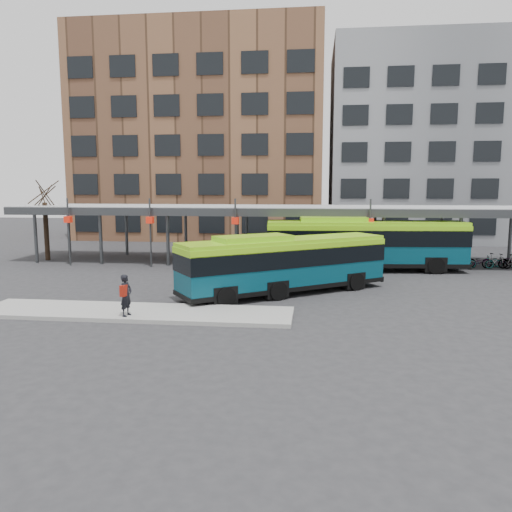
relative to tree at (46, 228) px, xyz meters
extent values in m
plane|color=#28282B|center=(18.00, -12.00, -2.43)|extent=(120.00, 120.00, 0.00)
cube|color=gray|center=(12.50, -15.00, -2.34)|extent=(14.00, 3.00, 0.18)
cube|color=#999B9E|center=(18.00, 1.00, 1.57)|extent=(40.00, 6.00, 0.35)
cube|color=#383A3D|center=(18.00, -2.00, 1.42)|extent=(40.00, 0.15, 0.55)
cylinder|color=#383A3D|center=(0.00, -1.50, -0.53)|extent=(0.24, 0.24, 3.80)
cylinder|color=#383A3D|center=(0.00, 3.50, -0.53)|extent=(0.24, 0.24, 3.80)
cylinder|color=#383A3D|center=(5.00, -1.50, -0.53)|extent=(0.24, 0.24, 3.80)
cylinder|color=#383A3D|center=(5.00, 3.50, -0.53)|extent=(0.24, 0.24, 3.80)
cylinder|color=#383A3D|center=(10.00, -1.50, -0.53)|extent=(0.24, 0.24, 3.80)
cylinder|color=#383A3D|center=(10.00, 3.50, -0.53)|extent=(0.24, 0.24, 3.80)
cylinder|color=#383A3D|center=(15.00, -1.50, -0.53)|extent=(0.24, 0.24, 3.80)
cylinder|color=#383A3D|center=(15.00, 3.50, -0.53)|extent=(0.24, 0.24, 3.80)
cylinder|color=#383A3D|center=(20.00, -1.50, -0.53)|extent=(0.24, 0.24, 3.80)
cylinder|color=#383A3D|center=(20.00, 3.50, -0.53)|extent=(0.24, 0.24, 3.80)
cylinder|color=#383A3D|center=(25.00, -1.50, -0.53)|extent=(0.24, 0.24, 3.80)
cylinder|color=#383A3D|center=(25.00, 3.50, -0.53)|extent=(0.24, 0.24, 3.80)
cylinder|color=#383A3D|center=(30.00, -1.50, -0.53)|extent=(0.24, 0.24, 3.80)
cylinder|color=#383A3D|center=(30.00, 3.50, -0.53)|extent=(0.24, 0.24, 3.80)
cylinder|color=#383A3D|center=(35.00, 3.50, -0.53)|extent=(0.24, 0.24, 3.80)
cylinder|color=#383A3D|center=(3.00, -2.30, -0.03)|extent=(0.12, 0.12, 4.80)
cube|color=red|center=(3.00, -2.30, 0.87)|extent=(0.45, 0.45, 0.45)
cylinder|color=#383A3D|center=(9.00, -2.30, -0.03)|extent=(0.12, 0.12, 4.80)
cube|color=red|center=(9.00, -2.30, 0.87)|extent=(0.45, 0.45, 0.45)
cylinder|color=#383A3D|center=(15.00, -2.30, -0.03)|extent=(0.12, 0.12, 4.80)
cube|color=red|center=(15.00, -2.30, 0.87)|extent=(0.45, 0.45, 0.45)
cylinder|color=#383A3D|center=(24.00, -2.30, -0.03)|extent=(0.12, 0.12, 4.80)
cube|color=red|center=(24.00, -2.30, 0.87)|extent=(0.45, 0.45, 0.45)
cylinder|color=black|center=(0.00, 0.00, -0.23)|extent=(0.36, 0.36, 4.40)
cylinder|color=black|center=(0.10, 0.00, 2.37)|extent=(0.08, 1.63, 1.59)
cylinder|color=black|center=(0.00, 0.10, 2.37)|extent=(1.63, 0.13, 1.59)
cylinder|color=black|center=(-0.10, -0.01, 2.37)|extent=(0.15, 1.63, 1.59)
cylinder|color=black|center=(0.00, -0.10, 2.37)|extent=(1.63, 0.10, 1.59)
cube|color=brown|center=(8.00, 20.00, 8.57)|extent=(26.00, 14.00, 22.00)
cube|color=slate|center=(34.00, 20.00, 7.57)|extent=(24.00, 14.00, 20.00)
cube|color=#063A4B|center=(18.86, -9.92, -0.90)|extent=(10.74, 8.61, 2.39)
cube|color=black|center=(18.86, -9.92, -0.42)|extent=(10.81, 8.68, 0.91)
cube|color=#83C914|center=(18.86, -9.92, 0.39)|extent=(10.68, 8.53, 0.19)
cube|color=#83C914|center=(17.31, -11.03, 0.58)|extent=(4.12, 3.62, 0.33)
cube|color=black|center=(18.86, -9.92, -1.98)|extent=(10.82, 8.69, 0.23)
cylinder|color=black|center=(22.66, -8.65, -1.96)|extent=(0.95, 0.79, 0.96)
cylinder|color=black|center=(21.30, -6.75, -1.96)|extent=(0.95, 0.79, 0.96)
cylinder|color=black|center=(18.61, -11.54, -1.96)|extent=(0.95, 0.79, 0.96)
cylinder|color=black|center=(17.25, -9.64, -1.96)|extent=(0.95, 0.79, 0.96)
cylinder|color=black|center=(16.27, -13.20, -1.96)|extent=(0.95, 0.79, 0.96)
cylinder|color=black|center=(14.91, -11.30, -1.96)|extent=(0.95, 0.79, 0.96)
cube|color=#063A4B|center=(23.75, -1.97, -0.69)|extent=(13.24, 3.82, 2.72)
cube|color=black|center=(23.75, -1.97, -0.15)|extent=(13.29, 3.89, 1.03)
cube|color=#83C914|center=(23.75, -1.97, 0.77)|extent=(13.23, 3.72, 0.22)
cube|color=#83C914|center=(21.58, -2.15, 0.99)|extent=(4.50, 2.32, 0.38)
cube|color=black|center=(23.75, -1.97, -1.92)|extent=(13.31, 3.90, 0.26)
cylinder|color=black|center=(28.20, -2.92, -1.89)|extent=(1.11, 0.42, 1.09)
cylinder|color=black|center=(27.97, -0.27, -1.89)|extent=(1.11, 0.42, 1.09)
cylinder|color=black|center=(22.56, -3.40, -1.89)|extent=(1.11, 0.42, 1.09)
cylinder|color=black|center=(22.34, -0.76, -1.89)|extent=(1.11, 0.42, 1.09)
cylinder|color=black|center=(19.31, -3.68, -1.89)|extent=(1.11, 0.42, 1.09)
cylinder|color=black|center=(19.09, -1.04, -1.89)|extent=(1.11, 0.42, 1.09)
imported|color=black|center=(12.49, -15.96, -1.36)|extent=(0.55, 0.72, 1.78)
cube|color=maroon|center=(12.46, -16.13, -1.12)|extent=(0.25, 0.36, 0.48)
imported|color=slate|center=(28.89, 0.02, -2.00)|extent=(1.74, 0.86, 0.88)
imported|color=slate|center=(29.82, 0.35, -1.90)|extent=(1.84, 1.00, 1.06)
imported|color=slate|center=(30.30, 0.33, -1.97)|extent=(1.83, 0.82, 0.93)
imported|color=slate|center=(30.74, -0.01, -1.94)|extent=(1.68, 0.57, 0.99)
imported|color=slate|center=(31.79, -0.26, -1.97)|extent=(1.78, 0.67, 0.92)
imported|color=slate|center=(32.77, -0.20, -1.90)|extent=(1.80, 0.58, 1.07)
imported|color=slate|center=(33.56, 0.31, -1.95)|extent=(1.90, 0.80, 0.97)
imported|color=slate|center=(33.70, 0.08, -1.99)|extent=(1.78, 1.08, 0.88)
camera|label=1|loc=(20.38, -35.81, 3.24)|focal=35.00mm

